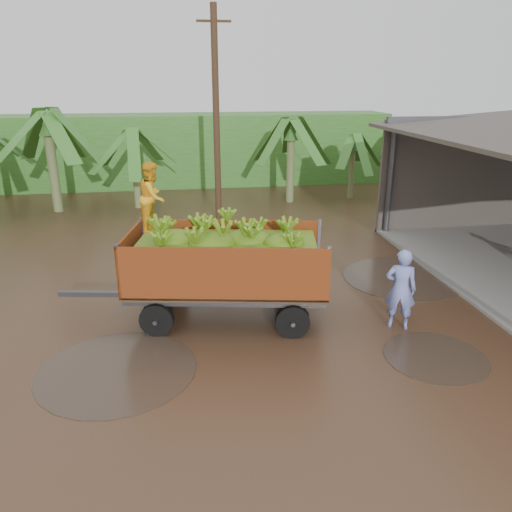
{
  "coord_description": "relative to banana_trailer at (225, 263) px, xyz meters",
  "views": [
    {
      "loc": [
        -2.06,
        -10.83,
        5.33
      ],
      "look_at": [
        -0.33,
        0.32,
        1.31
      ],
      "focal_mm": 35.0,
      "sensor_mm": 36.0,
      "label": 1
    }
  ],
  "objects": [
    {
      "name": "ground",
      "position": [
        1.11,
        0.17,
        -1.36
      ],
      "size": [
        100.0,
        100.0,
        0.0
      ],
      "primitive_type": "plane",
      "color": "black",
      "rests_on": "ground"
    },
    {
      "name": "hedge_north",
      "position": [
        -0.89,
        16.17,
        0.44
      ],
      "size": [
        22.0,
        3.0,
        3.6
      ],
      "primitive_type": "cube",
      "color": "#2D661E",
      "rests_on": "ground"
    },
    {
      "name": "banana_trailer",
      "position": [
        0.0,
        0.0,
        0.0
      ],
      "size": [
        6.33,
        2.94,
        3.63
      ],
      "rotation": [
        0.0,
        0.0,
        -0.18
      ],
      "color": "#A54217",
      "rests_on": "ground"
    },
    {
      "name": "man_blue",
      "position": [
        3.78,
        -1.12,
        -0.43
      ],
      "size": [
        0.8,
        0.68,
        1.86
      ],
      "primitive_type": "imported",
      "rotation": [
        0.0,
        0.0,
        2.73
      ],
      "color": "#707ECC",
      "rests_on": "ground"
    },
    {
      "name": "utility_pole",
      "position": [
        0.5,
        8.07,
        2.57
      ],
      "size": [
        1.2,
        0.24,
        7.76
      ],
      "color": "#47301E",
      "rests_on": "ground"
    },
    {
      "name": "banana_plants",
      "position": [
        -5.31,
        7.37,
        0.54
      ],
      "size": [
        24.26,
        17.36,
        4.3
      ],
      "color": "#2D661E",
      "rests_on": "ground"
    }
  ]
}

